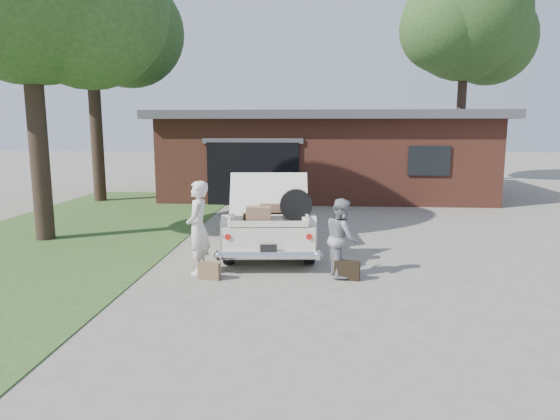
{
  "coord_description": "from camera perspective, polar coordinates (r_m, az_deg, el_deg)",
  "views": [
    {
      "loc": [
        0.74,
        -9.22,
        2.77
      ],
      "look_at": [
        0.0,
        0.6,
        1.1
      ],
      "focal_mm": 32.0,
      "sensor_mm": 36.0,
      "label": 1
    }
  ],
  "objects": [
    {
      "name": "suitcase_right",
      "position": [
        9.21,
        7.68,
        -6.83
      ],
      "size": [
        0.48,
        0.24,
        0.35
      ],
      "primitive_type": "cube",
      "rotation": [
        0.0,
        0.0,
        -0.21
      ],
      "color": "black",
      "rests_on": "ground"
    },
    {
      "name": "woman_left",
      "position": [
        9.49,
        -9.37,
        -2.01
      ],
      "size": [
        0.45,
        0.66,
        1.76
      ],
      "primitive_type": "imported",
      "rotation": [
        0.0,
        0.0,
        -1.53
      ],
      "color": "silver",
      "rests_on": "ground"
    },
    {
      "name": "ground",
      "position": [
        9.66,
        -0.27,
        -7.04
      ],
      "size": [
        90.0,
        90.0,
        0.0
      ],
      "primitive_type": "plane",
      "color": "gray",
      "rests_on": "ground"
    },
    {
      "name": "suitcase_left",
      "position": [
        9.24,
        -8.09,
        -6.9
      ],
      "size": [
        0.42,
        0.21,
        0.31
      ],
      "primitive_type": "cube",
      "rotation": [
        0.0,
        0.0,
        -0.2
      ],
      "color": "brown",
      "rests_on": "ground"
    },
    {
      "name": "woman_right",
      "position": [
        9.29,
        7.05,
        -3.13
      ],
      "size": [
        0.67,
        0.8,
        1.46
      ],
      "primitive_type": "imported",
      "rotation": [
        0.0,
        0.0,
        1.76
      ],
      "color": "gray",
      "rests_on": "ground"
    },
    {
      "name": "tree_back",
      "position": [
        19.91,
        -20.73,
        20.09
      ],
      "size": [
        6.07,
        5.28,
        9.53
      ],
      "color": "#38281E",
      "rests_on": "ground"
    },
    {
      "name": "sedan",
      "position": [
        11.56,
        -1.18,
        -0.7
      ],
      "size": [
        2.23,
        4.9,
        1.83
      ],
      "rotation": [
        0.0,
        0.0,
        0.09
      ],
      "color": "silver",
      "rests_on": "ground"
    },
    {
      "name": "grass_strip",
      "position": [
        14.0,
        -22.29,
        -2.48
      ],
      "size": [
        6.0,
        16.0,
        0.02
      ],
      "primitive_type": "cube",
      "color": "#2D4C1E",
      "rests_on": "ground"
    },
    {
      "name": "tree_right",
      "position": [
        27.0,
        20.69,
        19.17
      ],
      "size": [
        6.83,
        5.94,
        10.83
      ],
      "color": "#38281E",
      "rests_on": "ground"
    },
    {
      "name": "house",
      "position": [
        20.73,
        5.0,
        6.55
      ],
      "size": [
        12.8,
        7.8,
        3.3
      ],
      "color": "brown",
      "rests_on": "ground"
    }
  ]
}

